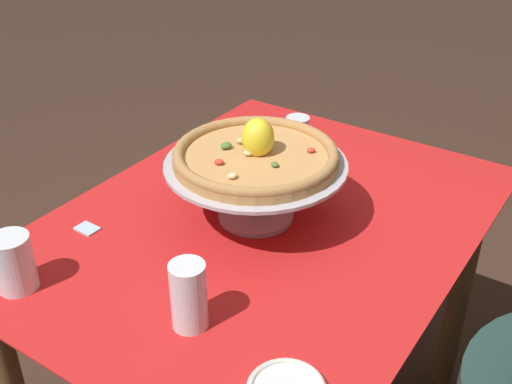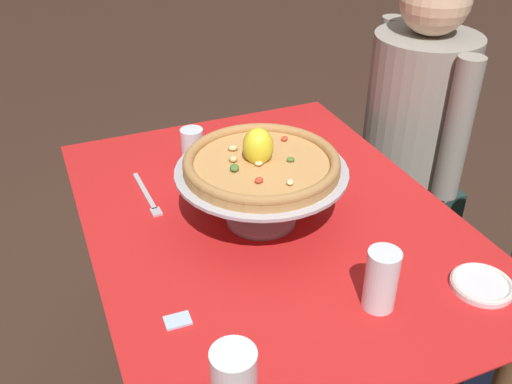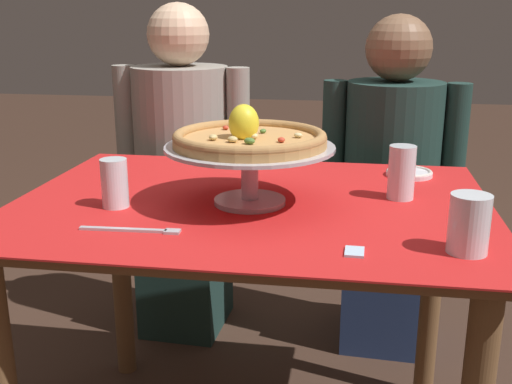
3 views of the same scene
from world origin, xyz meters
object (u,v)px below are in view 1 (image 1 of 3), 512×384
Objects in this scene: water_glass_side_left at (297,140)px; sugar_packet at (87,229)px; dinner_fork at (226,156)px; water_glass_front_right at (14,266)px; pizza_stand at (256,177)px; water_glass_side_right at (189,299)px; pizza at (256,154)px.

sugar_packet is at bearing -20.23° from water_glass_side_left.
dinner_fork reaches higher than sugar_packet.
water_glass_front_right is at bearing -0.98° from dinner_fork.
water_glass_side_left is at bearing -166.29° from pizza_stand.
water_glass_side_right is 0.65m from dinner_fork.
pizza is 0.33m from water_glass_side_left.
sugar_packet is at bearing -105.81° from water_glass_side_right.
pizza reaches higher than water_glass_side_right.
water_glass_side_left is 0.59m from sugar_packet.
pizza_stand is 3.48× the size of water_glass_front_right.
dinner_fork is at bearing 173.85° from sugar_packet.
pizza is 0.34m from dinner_fork.
water_glass_side_right is at bearing 15.65° from pizza.
pizza_stand is 0.37m from water_glass_side_right.
water_glass_front_right reaches higher than dinner_fork.
water_glass_side_right is 0.39m from sugar_packet.
pizza reaches higher than dinner_fork.
water_glass_side_right reaches higher than water_glass_front_right.
sugar_packet is at bearing -48.19° from pizza.
pizza_stand is at bearing 20.28° from pizza.
dinner_fork is at bearing -56.37° from water_glass_side_left.
dinner_fork is (0.10, -0.15, -0.05)m from water_glass_side_left.
water_glass_front_right is at bearing -27.82° from pizza_stand.
water_glass_side_right is at bearing 106.75° from water_glass_front_right.
water_glass_side_left is (-0.66, -0.17, -0.01)m from water_glass_side_right.
sugar_packet is (0.45, -0.05, -0.00)m from dinner_fork.
water_glass_front_right is 0.66m from dinner_fork.
pizza_stand is 3.03× the size of water_glass_side_right.
sugar_packet is (0.55, -0.20, -0.05)m from water_glass_side_left.
pizza is at bearing -164.35° from water_glass_side_right.
pizza_stand reaches higher than water_glass_front_right.
dinner_fork is at bearing -131.32° from pizza_stand.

